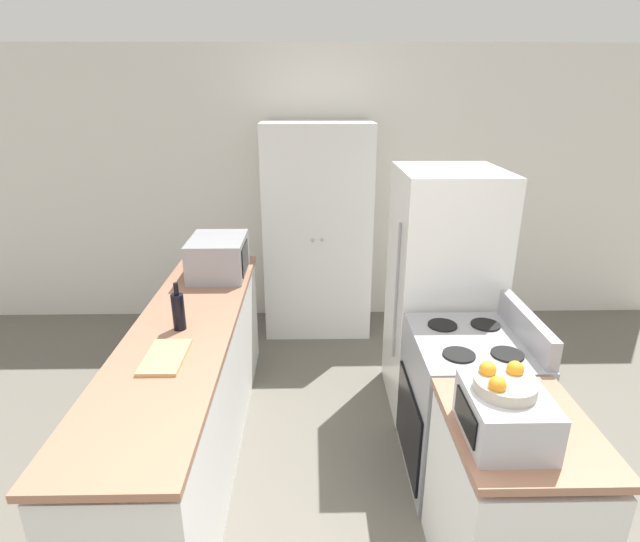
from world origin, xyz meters
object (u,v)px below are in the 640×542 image
(refrigerator, at_px, (441,293))
(toaster_oven, at_px, (505,416))
(stove, at_px, (465,407))
(microwave, at_px, (218,257))
(wine_bottle, at_px, (178,311))
(fruit_bowl, at_px, (504,383))
(pantry_cabinet, at_px, (317,231))

(refrigerator, height_order, toaster_oven, refrigerator)
(stove, height_order, microwave, microwave)
(refrigerator, relative_size, wine_bottle, 6.05)
(refrigerator, bearing_deg, stove, -91.15)
(toaster_oven, xyz_separation_m, fruit_bowl, (-0.01, 0.02, 0.14))
(refrigerator, distance_m, fruit_bowl, 1.61)
(fruit_bowl, bearing_deg, toaster_oven, -55.02)
(pantry_cabinet, xyz_separation_m, stove, (0.85, -2.01, -0.52))
(pantry_cabinet, distance_m, stove, 2.24)
(wine_bottle, relative_size, toaster_oven, 0.78)
(wine_bottle, height_order, fruit_bowl, fruit_bowl)
(refrigerator, bearing_deg, toaster_oven, -95.47)
(pantry_cabinet, distance_m, refrigerator, 1.51)
(stove, bearing_deg, refrigerator, 88.85)
(microwave, xyz_separation_m, toaster_oven, (1.45, -1.88, -0.04))
(stove, xyz_separation_m, fruit_bowl, (-0.15, -0.80, 0.69))
(microwave, relative_size, fruit_bowl, 2.08)
(microwave, bearing_deg, stove, -33.76)
(pantry_cabinet, xyz_separation_m, microwave, (-0.74, -0.95, 0.07))
(pantry_cabinet, relative_size, wine_bottle, 6.82)
(pantry_cabinet, relative_size, refrigerator, 1.13)
(microwave, bearing_deg, pantry_cabinet, 51.81)
(microwave, xyz_separation_m, fruit_bowl, (1.44, -1.86, 0.10))
(pantry_cabinet, distance_m, fruit_bowl, 2.90)
(microwave, height_order, fruit_bowl, fruit_bowl)
(microwave, bearing_deg, wine_bottle, -94.97)
(pantry_cabinet, bearing_deg, stove, -67.17)
(stove, height_order, fruit_bowl, fruit_bowl)
(pantry_cabinet, xyz_separation_m, toaster_oven, (0.71, -2.83, 0.03))
(stove, height_order, toaster_oven, toaster_oven)
(stove, bearing_deg, wine_bottle, 174.29)
(pantry_cabinet, bearing_deg, toaster_oven, -75.94)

